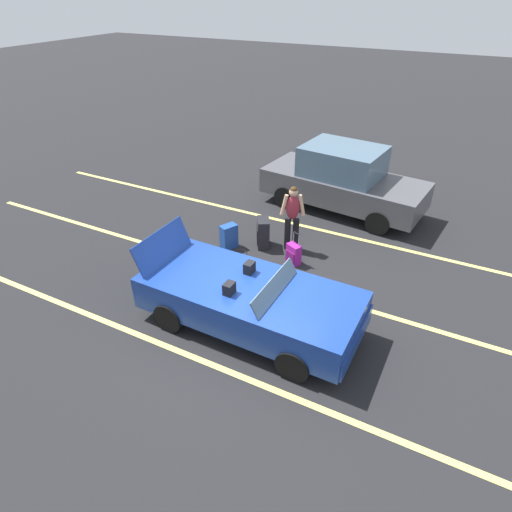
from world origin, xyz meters
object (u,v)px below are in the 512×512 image
object	(u,v)px
suitcase_large_black	(263,233)
traveler_person	(292,215)
convertible_car	(259,304)
suitcase_small_carryon	(293,254)
suitcase_medium_bright	(229,237)
duffel_bag	(240,260)
parked_sedan_near	(343,180)

from	to	relation	value
suitcase_large_black	traveler_person	size ratio (longest dim) A/B	0.45
convertible_car	suitcase_small_carryon	xyz separation A→B (m)	(-0.31, 2.37, -0.34)
suitcase_large_black	traveler_person	world-z (taller)	traveler_person
convertible_car	traveler_person	size ratio (longest dim) A/B	2.54
suitcase_large_black	suitcase_small_carryon	bearing A→B (deg)	128.96
convertible_car	traveler_person	world-z (taller)	traveler_person
traveler_person	suitcase_medium_bright	bearing A→B (deg)	-89.56
suitcase_large_black	duffel_bag	xyz separation A→B (m)	(-0.09, -1.04, -0.21)
suitcase_medium_bright	duffel_bag	size ratio (longest dim) A/B	0.94
convertible_car	suitcase_large_black	xyz separation A→B (m)	(-1.29, 2.76, -0.22)
parked_sedan_near	suitcase_medium_bright	bearing A→B (deg)	-110.94
traveler_person	parked_sedan_near	world-z (taller)	parked_sedan_near
duffel_bag	traveler_person	distance (m)	1.65
suitcase_small_carryon	duffel_bag	bearing A→B (deg)	-32.39
convertible_car	parked_sedan_near	bearing A→B (deg)	93.20
duffel_bag	convertible_car	bearing A→B (deg)	-51.17
convertible_car	suitcase_medium_bright	size ratio (longest dim) A/B	6.76
suitcase_medium_bright	traveler_person	bearing A→B (deg)	-128.80
duffel_bag	suitcase_medium_bright	bearing A→B (deg)	136.80
suitcase_medium_bright	suitcase_small_carryon	xyz separation A→B (m)	(1.70, 0.07, -0.06)
suitcase_medium_bright	traveler_person	distance (m)	1.65
suitcase_medium_bright	parked_sedan_near	bearing A→B (deg)	-92.21
suitcase_large_black	suitcase_medium_bright	distance (m)	0.85
suitcase_large_black	parked_sedan_near	world-z (taller)	parked_sedan_near
duffel_bag	traveler_person	xyz separation A→B (m)	(0.76, 1.25, 0.77)
suitcase_large_black	duffel_bag	distance (m)	1.07
suitcase_medium_bright	suitcase_large_black	bearing A→B (deg)	-121.64
suitcase_small_carryon	suitcase_medium_bright	bearing A→B (deg)	-61.37
suitcase_small_carryon	parked_sedan_near	world-z (taller)	parked_sedan_near
suitcase_large_black	duffel_bag	bearing A→B (deg)	55.60
convertible_car	suitcase_small_carryon	bearing A→B (deg)	98.15
duffel_bag	suitcase_large_black	bearing A→B (deg)	85.16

